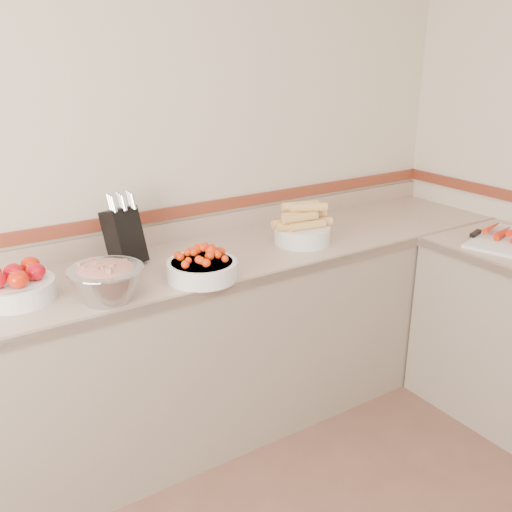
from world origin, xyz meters
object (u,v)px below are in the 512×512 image
cherry_tomato_bowl (202,266)px  rhubarb_bowl (106,280)px  knife_block (124,235)px  tomato_bowl (16,285)px  corn_bowl (302,229)px

cherry_tomato_bowl → rhubarb_bowl: 0.41m
knife_block → cherry_tomato_bowl: bearing=-59.5°
tomato_bowl → corn_bowl: (1.35, -0.05, 0.01)m
knife_block → tomato_bowl: bearing=-163.5°
cherry_tomato_bowl → knife_block: bearing=120.5°
tomato_bowl → knife_block: bearing=16.5°
cherry_tomato_bowl → rhubarb_bowl: (-0.41, 0.00, 0.03)m
rhubarb_bowl → cherry_tomato_bowl: bearing=-0.1°
tomato_bowl → rhubarb_bowl: bearing=-34.5°
corn_bowl → rhubarb_bowl: 1.07m
tomato_bowl → corn_bowl: size_ratio=0.94×
knife_block → rhubarb_bowl: size_ratio=1.15×
knife_block → cherry_tomato_bowl: 0.41m
tomato_bowl → corn_bowl: 1.35m
rhubarb_bowl → corn_bowl: bearing=7.9°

